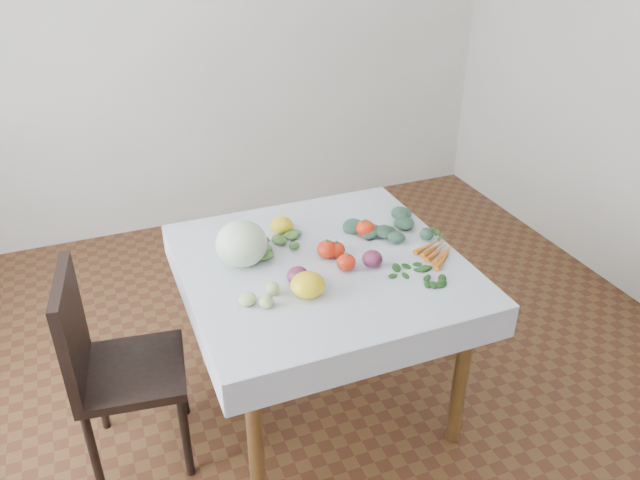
% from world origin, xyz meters
% --- Properties ---
extents(ground, '(4.00, 4.00, 0.00)m').
position_xyz_m(ground, '(0.00, 0.00, 0.00)').
color(ground, '#55361B').
extents(back_wall, '(4.00, 0.04, 2.70)m').
position_xyz_m(back_wall, '(0.00, 2.00, 1.35)').
color(back_wall, white).
rests_on(back_wall, ground).
extents(table, '(1.00, 1.00, 0.75)m').
position_xyz_m(table, '(0.00, 0.00, 0.65)').
color(table, brown).
rests_on(table, ground).
extents(tablecloth, '(1.12, 1.12, 0.01)m').
position_xyz_m(tablecloth, '(0.00, 0.00, 0.75)').
color(tablecloth, white).
rests_on(tablecloth, table).
extents(chair, '(0.46, 0.46, 0.90)m').
position_xyz_m(chair, '(-0.89, 0.00, 0.52)').
color(chair, black).
rests_on(chair, ground).
extents(cabbage, '(0.25, 0.25, 0.19)m').
position_xyz_m(cabbage, '(-0.31, 0.11, 0.85)').
color(cabbage, silver).
rests_on(cabbage, tablecloth).
extents(tomato_a, '(0.09, 0.09, 0.08)m').
position_xyz_m(tomato_a, '(0.03, 0.02, 0.79)').
color(tomato_a, red).
rests_on(tomato_a, tablecloth).
extents(tomato_b, '(0.09, 0.09, 0.07)m').
position_xyz_m(tomato_b, '(0.07, -0.09, 0.79)').
color(tomato_b, red).
rests_on(tomato_b, tablecloth).
extents(tomato_c, '(0.09, 0.09, 0.06)m').
position_xyz_m(tomato_c, '(0.07, 0.02, 0.79)').
color(tomato_c, red).
rests_on(tomato_c, tablecloth).
extents(tomato_d, '(0.10, 0.10, 0.07)m').
position_xyz_m(tomato_d, '(0.26, 0.13, 0.79)').
color(tomato_d, red).
rests_on(tomato_d, tablecloth).
extents(heirloom_back, '(0.13, 0.13, 0.07)m').
position_xyz_m(heirloom_back, '(-0.07, 0.30, 0.79)').
color(heirloom_back, yellow).
rests_on(heirloom_back, tablecloth).
extents(heirloom_front, '(0.17, 0.17, 0.09)m').
position_xyz_m(heirloom_front, '(-0.14, -0.20, 0.80)').
color(heirloom_front, yellow).
rests_on(heirloom_front, tablecloth).
extents(onion_a, '(0.11, 0.11, 0.07)m').
position_xyz_m(onion_a, '(-0.15, -0.12, 0.79)').
color(onion_a, '#551837').
rests_on(onion_a, tablecloth).
extents(onion_b, '(0.11, 0.11, 0.07)m').
position_xyz_m(onion_b, '(0.18, -0.11, 0.79)').
color(onion_b, '#551837').
rests_on(onion_b, tablecloth).
extents(tomatillo_cluster, '(0.11, 0.12, 0.05)m').
position_xyz_m(tomatillo_cluster, '(-0.33, -0.20, 0.78)').
color(tomatillo_cluster, '#ADC873').
rests_on(tomatillo_cluster, tablecloth).
extents(carrot_bunch, '(0.18, 0.23, 0.03)m').
position_xyz_m(carrot_bunch, '(0.48, -0.13, 0.77)').
color(carrot_bunch, orange).
rests_on(carrot_bunch, tablecloth).
extents(kale_bunch, '(0.31, 0.31, 0.05)m').
position_xyz_m(kale_bunch, '(0.39, 0.14, 0.78)').
color(kale_bunch, '#355745').
rests_on(kale_bunch, tablecloth).
extents(basil_bunch, '(0.23, 0.16, 0.01)m').
position_xyz_m(basil_bunch, '(0.32, -0.25, 0.76)').
color(basil_bunch, '#1E4916').
rests_on(basil_bunch, tablecloth).
extents(dill_bunch, '(0.24, 0.21, 0.03)m').
position_xyz_m(dill_bunch, '(-0.13, 0.18, 0.77)').
color(dill_bunch, '#49843C').
rests_on(dill_bunch, tablecloth).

